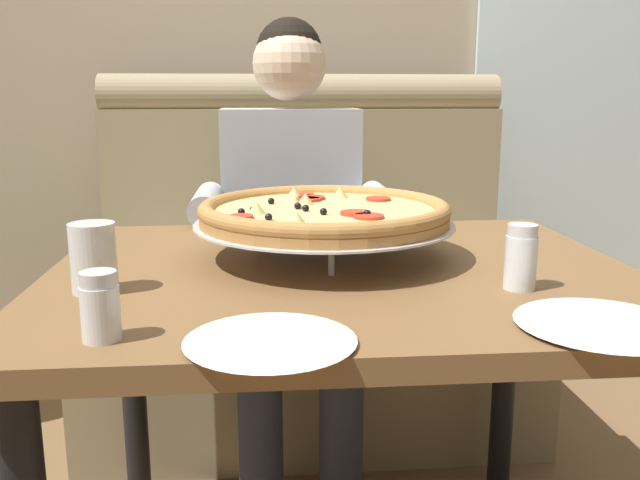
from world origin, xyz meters
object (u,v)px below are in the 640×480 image
object	(u,v)px
shaker_oregano	(100,311)
drinking_glass	(94,262)
pizza	(324,213)
plate_near_left	(270,337)
booth_bench	(308,296)
shaker_parmesan	(521,262)
plate_near_right	(603,321)
dining_table	(342,314)
patio_chair	(519,198)
diner_main	(292,220)

from	to	relation	value
shaker_oregano	drinking_glass	bearing A→B (deg)	105.00
drinking_glass	pizza	bearing A→B (deg)	26.62
plate_near_left	booth_bench	bearing A→B (deg)	83.75
shaker_parmesan	plate_near_right	world-z (taller)	shaker_parmesan
dining_table	drinking_glass	world-z (taller)	drinking_glass
plate_near_right	pizza	bearing A→B (deg)	128.38
plate_near_right	patio_chair	xyz separation A→B (m)	(0.88, 2.53, -0.23)
plate_near_right	drinking_glass	bearing A→B (deg)	162.04
pizza	shaker_oregano	bearing A→B (deg)	-128.07
booth_bench	drinking_glass	distance (m)	1.19
pizza	plate_near_right	world-z (taller)	pizza
dining_table	shaker_oregano	world-z (taller)	shaker_oregano
booth_bench	pizza	xyz separation A→B (m)	(-0.03, -0.84, 0.43)
booth_bench	dining_table	xyz separation A→B (m)	(0.00, -0.92, 0.25)
shaker_parmesan	pizza	bearing A→B (deg)	141.12
drinking_glass	patio_chair	xyz separation A→B (m)	(1.64, 2.29, -0.27)
shaker_parmesan	plate_near_right	distance (m)	0.21
booth_bench	plate_near_right	distance (m)	1.37
shaker_parmesan	drinking_glass	world-z (taller)	drinking_glass
booth_bench	patio_chair	bearing A→B (deg)	45.92
booth_bench	pizza	bearing A→B (deg)	-91.91
shaker_parmesan	plate_near_left	size ratio (longest dim) A/B	0.48
drinking_glass	patio_chair	size ratio (longest dim) A/B	0.14
diner_main	pizza	bearing A→B (deg)	-86.39
plate_near_right	shaker_oregano	bearing A→B (deg)	178.96
pizza	patio_chair	world-z (taller)	pizza
diner_main	pizza	distance (m)	0.59
shaker_oregano	diner_main	bearing A→B (deg)	73.20
dining_table	drinking_glass	distance (m)	0.47
diner_main	shaker_oregano	size ratio (longest dim) A/B	13.40
dining_table	pizza	world-z (taller)	pizza
drinking_glass	patio_chair	bearing A→B (deg)	54.42
plate_near_left	patio_chair	distance (m)	2.90
booth_bench	pizza	world-z (taller)	booth_bench
pizza	booth_bench	bearing A→B (deg)	88.09
booth_bench	shaker_parmesan	distance (m)	1.19
booth_bench	diner_main	size ratio (longest dim) A/B	1.09
diner_main	drinking_glass	world-z (taller)	diner_main
diner_main	plate_near_left	distance (m)	1.05
diner_main	shaker_oregano	bearing A→B (deg)	-106.80
pizza	patio_chair	size ratio (longest dim) A/B	0.60
plate_near_left	plate_near_right	xyz separation A→B (m)	(0.47, 0.02, -0.00)
pizza	shaker_parmesan	world-z (taller)	pizza
dining_table	patio_chair	world-z (taller)	patio_chair
pizza	plate_near_left	xyz separation A→B (m)	(-0.12, -0.47, -0.08)
shaker_oregano	drinking_glass	size ratio (longest dim) A/B	0.82
booth_bench	shaker_parmesan	xyz separation A→B (m)	(0.28, -1.09, 0.39)
shaker_oregano	plate_near_right	world-z (taller)	shaker_oregano
dining_table	plate_near_right	distance (m)	0.50
dining_table	shaker_parmesan	world-z (taller)	shaker_parmesan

